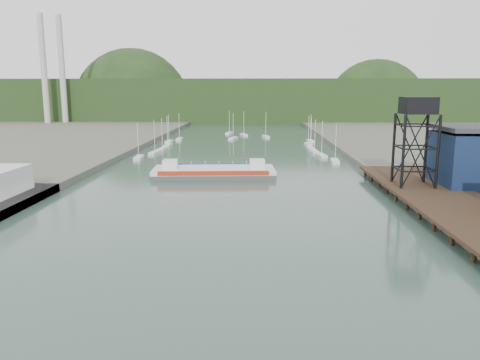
{
  "coord_description": "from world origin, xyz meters",
  "views": [
    {
      "loc": [
        6.16,
        -27.48,
        19.23
      ],
      "look_at": [
        3.35,
        52.07,
        4.0
      ],
      "focal_mm": 35.0,
      "sensor_mm": 36.0,
      "label": 1
    }
  ],
  "objects": [
    {
      "name": "east_pier",
      "position": [
        37.0,
        45.0,
        1.9
      ],
      "size": [
        14.0,
        70.0,
        2.45
      ],
      "color": "black",
      "rests_on": "ground"
    },
    {
      "name": "lift_tower",
      "position": [
        35.0,
        58.0,
        15.65
      ],
      "size": [
        6.5,
        6.5,
        16.0
      ],
      "color": "black",
      "rests_on": "east_pier"
    },
    {
      "name": "marina_sailboats",
      "position": [
        0.08,
        138.46,
        0.35
      ],
      "size": [
        57.71,
        92.65,
        0.9
      ],
      "color": "silver",
      "rests_on": "ground"
    },
    {
      "name": "smokestacks",
      "position": [
        -106.0,
        232.5,
        30.0
      ],
      "size": [
        11.2,
        8.2,
        60.0
      ],
      "color": "#AFAFAA",
      "rests_on": "ground"
    },
    {
      "name": "distant_hills",
      "position": [
        -3.98,
        301.35,
        10.38
      ],
      "size": [
        500.0,
        120.0,
        80.0
      ],
      "color": "black",
      "rests_on": "ground"
    },
    {
      "name": "chain_ferry",
      "position": [
        -3.45,
        76.85,
        1.13
      ],
      "size": [
        28.06,
        12.89,
        3.94
      ],
      "rotation": [
        0.0,
        0.0,
        0.07
      ],
      "color": "#444547",
      "rests_on": "ground"
    }
  ]
}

